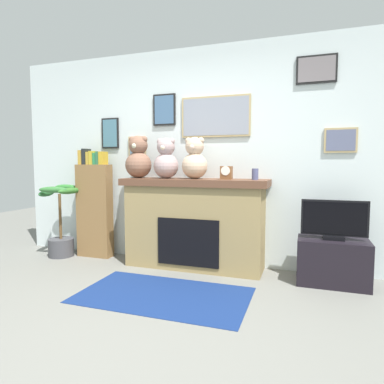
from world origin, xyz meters
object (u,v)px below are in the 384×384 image
at_px(candle_jar, 255,174).
at_px(teddy_bear_cream, 195,160).
at_px(tv_stand, 333,262).
at_px(teddy_bear_brown, 166,160).
at_px(potted_plant, 60,229).
at_px(teddy_bear_tan, 138,159).
at_px(television, 334,220).
at_px(mantel_clock, 226,173).
at_px(bookshelf, 94,207).
at_px(fireplace, 194,223).

relative_size(candle_jar, teddy_bear_cream, 0.26).
relative_size(tv_stand, teddy_bear_brown, 1.43).
distance_m(potted_plant, candle_jar, 2.61).
bearing_deg(teddy_bear_cream, potted_plant, -176.52).
distance_m(potted_plant, teddy_bear_cream, 2.02).
bearing_deg(candle_jar, teddy_bear_cream, -179.95).
height_order(potted_plant, teddy_bear_tan, teddy_bear_tan).
xyz_separation_m(television, mantel_clock, (-1.12, 0.06, 0.47)).
bearing_deg(mantel_clock, bookshelf, 178.60).
relative_size(bookshelf, potted_plant, 1.50).
bearing_deg(bookshelf, teddy_bear_brown, -2.32).
relative_size(television, teddy_bear_cream, 1.32).
relative_size(fireplace, mantel_clock, 11.54).
height_order(bookshelf, teddy_bear_brown, teddy_bear_brown).
bearing_deg(mantel_clock, teddy_bear_tan, 179.94).
relative_size(candle_jar, mantel_clock, 0.83).
relative_size(potted_plant, teddy_bear_cream, 1.97).
bearing_deg(candle_jar, tv_stand, -4.19).
xyz_separation_m(television, teddy_bear_tan, (-2.21, 0.06, 0.62)).
height_order(bookshelf, teddy_bear_cream, teddy_bear_cream).
xyz_separation_m(bookshelf, candle_jar, (2.08, -0.04, 0.45)).
bearing_deg(bookshelf, teddy_bear_tan, -3.58).
xyz_separation_m(potted_plant, candle_jar, (2.50, 0.11, 0.74)).
distance_m(bookshelf, teddy_bear_brown, 1.20).
bearing_deg(tv_stand, teddy_bear_tan, 178.50).
bearing_deg(potted_plant, teddy_bear_cream, 3.48).
height_order(fireplace, teddy_bear_brown, teddy_bear_brown).
relative_size(tv_stand, candle_jar, 5.54).
distance_m(fireplace, teddy_bear_tan, 1.03).
bearing_deg(candle_jar, teddy_bear_tan, -179.97).
xyz_separation_m(mantel_clock, teddy_bear_cream, (-0.37, 0.00, 0.14)).
bearing_deg(tv_stand, potted_plant, -179.09).
distance_m(tv_stand, teddy_bear_tan, 2.44).
bearing_deg(teddy_bear_cream, tv_stand, -2.23).
bearing_deg(tv_stand, candle_jar, 175.81).
bearing_deg(potted_plant, tv_stand, 0.91).
xyz_separation_m(fireplace, bookshelf, (-1.38, 0.02, 0.13)).
xyz_separation_m(candle_jar, mantel_clock, (-0.32, -0.00, 0.01)).
bearing_deg(fireplace, teddy_bear_brown, -176.95).
xyz_separation_m(potted_plant, teddy_bear_cream, (1.81, 0.11, 0.89)).
xyz_separation_m(fireplace, potted_plant, (-1.80, -0.13, -0.16)).
xyz_separation_m(bookshelf, teddy_bear_cream, (1.39, -0.04, 0.60)).
bearing_deg(candle_jar, bookshelf, 178.86).
relative_size(bookshelf, teddy_bear_brown, 2.96).
distance_m(bookshelf, teddy_bear_tan, 0.91).
bearing_deg(bookshelf, teddy_bear_cream, -1.73).
distance_m(fireplace, tv_stand, 1.53).
bearing_deg(teddy_bear_tan, teddy_bear_cream, 0.00).
relative_size(fireplace, potted_plant, 1.82).
relative_size(bookshelf, tv_stand, 2.07).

